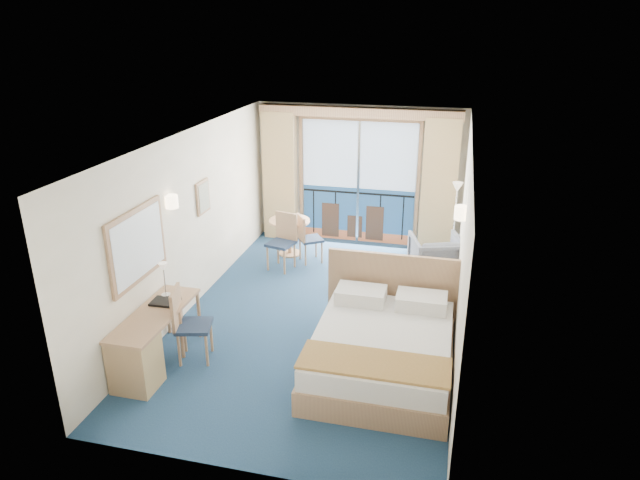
{
  "coord_description": "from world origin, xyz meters",
  "views": [
    {
      "loc": [
        1.82,
        -7.39,
        4.21
      ],
      "look_at": [
        -0.03,
        0.2,
        1.15
      ],
      "focal_mm": 32.0,
      "sensor_mm": 36.0,
      "label": 1
    }
  ],
  "objects_px": {
    "table_chair_a": "(307,236)",
    "armchair": "(436,257)",
    "table_chair_b": "(283,238)",
    "desk_chair": "(187,320)",
    "desk": "(140,353)",
    "round_table": "(290,228)",
    "nightstand": "(440,302)",
    "bed": "(383,347)",
    "floor_lamp": "(456,202)"
  },
  "relations": [
    {
      "from": "desk_chair",
      "to": "table_chair_a",
      "type": "relative_size",
      "value": 1.12
    },
    {
      "from": "desk_chair",
      "to": "bed",
      "type": "bearing_deg",
      "value": -96.58
    },
    {
      "from": "desk",
      "to": "table_chair_b",
      "type": "xyz_separation_m",
      "value": [
        0.67,
        3.74,
        0.16
      ]
    },
    {
      "from": "floor_lamp",
      "to": "bed",
      "type": "bearing_deg",
      "value": -101.29
    },
    {
      "from": "desk",
      "to": "table_chair_a",
      "type": "relative_size",
      "value": 1.73
    },
    {
      "from": "armchair",
      "to": "table_chair_a",
      "type": "relative_size",
      "value": 0.93
    },
    {
      "from": "armchair",
      "to": "desk_chair",
      "type": "height_order",
      "value": "desk_chair"
    },
    {
      "from": "desk",
      "to": "desk_chair",
      "type": "xyz_separation_m",
      "value": [
        0.34,
        0.61,
        0.17
      ]
    },
    {
      "from": "table_chair_a",
      "to": "armchair",
      "type": "bearing_deg",
      "value": -127.49
    },
    {
      "from": "floor_lamp",
      "to": "round_table",
      "type": "height_order",
      "value": "floor_lamp"
    },
    {
      "from": "armchair",
      "to": "round_table",
      "type": "relative_size",
      "value": 1.11
    },
    {
      "from": "table_chair_a",
      "to": "bed",
      "type": "bearing_deg",
      "value": 176.52
    },
    {
      "from": "bed",
      "to": "nightstand",
      "type": "height_order",
      "value": "bed"
    },
    {
      "from": "bed",
      "to": "desk",
      "type": "height_order",
      "value": "bed"
    },
    {
      "from": "table_chair_a",
      "to": "round_table",
      "type": "bearing_deg",
      "value": 21.59
    },
    {
      "from": "bed",
      "to": "armchair",
      "type": "bearing_deg",
      "value": 80.46
    },
    {
      "from": "armchair",
      "to": "desk_chair",
      "type": "xyz_separation_m",
      "value": [
        -3.01,
        -3.31,
        0.19
      ]
    },
    {
      "from": "armchair",
      "to": "bed",
      "type": "bearing_deg",
      "value": 62.79
    },
    {
      "from": "bed",
      "to": "round_table",
      "type": "height_order",
      "value": "bed"
    },
    {
      "from": "desk_chair",
      "to": "table_chair_a",
      "type": "xyz_separation_m",
      "value": [
        0.68,
        3.46,
        -0.06
      ]
    },
    {
      "from": "floor_lamp",
      "to": "nightstand",
      "type": "bearing_deg",
      "value": -92.93
    },
    {
      "from": "desk_chair",
      "to": "table_chair_b",
      "type": "height_order",
      "value": "desk_chair"
    },
    {
      "from": "table_chair_b",
      "to": "desk_chair",
      "type": "bearing_deg",
      "value": -81.61
    },
    {
      "from": "nightstand",
      "to": "desk",
      "type": "height_order",
      "value": "desk"
    },
    {
      "from": "armchair",
      "to": "floor_lamp",
      "type": "height_order",
      "value": "floor_lamp"
    },
    {
      "from": "desk",
      "to": "desk_chair",
      "type": "relative_size",
      "value": 1.54
    },
    {
      "from": "desk_chair",
      "to": "round_table",
      "type": "relative_size",
      "value": 1.33
    },
    {
      "from": "nightstand",
      "to": "table_chair_a",
      "type": "relative_size",
      "value": 0.63
    },
    {
      "from": "desk_chair",
      "to": "armchair",
      "type": "bearing_deg",
      "value": -56.49
    },
    {
      "from": "bed",
      "to": "nightstand",
      "type": "xyz_separation_m",
      "value": [
        0.64,
        1.51,
        -0.05
      ]
    },
    {
      "from": "armchair",
      "to": "desk_chair",
      "type": "relative_size",
      "value": 0.83
    },
    {
      "from": "armchair",
      "to": "table_chair_b",
      "type": "relative_size",
      "value": 0.84
    },
    {
      "from": "floor_lamp",
      "to": "table_chair_b",
      "type": "height_order",
      "value": "floor_lamp"
    },
    {
      "from": "armchair",
      "to": "desk",
      "type": "distance_m",
      "value": 5.15
    },
    {
      "from": "table_chair_a",
      "to": "table_chair_b",
      "type": "bearing_deg",
      "value": 100.26
    },
    {
      "from": "bed",
      "to": "table_chair_b",
      "type": "distance_m",
      "value": 3.55
    },
    {
      "from": "table_chair_a",
      "to": "table_chair_b",
      "type": "relative_size",
      "value": 0.9
    },
    {
      "from": "bed",
      "to": "desk_chair",
      "type": "height_order",
      "value": "bed"
    },
    {
      "from": "round_table",
      "to": "desk",
      "type": "bearing_deg",
      "value": -97.93
    },
    {
      "from": "nightstand",
      "to": "round_table",
      "type": "relative_size",
      "value": 0.75
    },
    {
      "from": "bed",
      "to": "round_table",
      "type": "bearing_deg",
      "value": 123.28
    },
    {
      "from": "floor_lamp",
      "to": "desk",
      "type": "relative_size",
      "value": 0.96
    },
    {
      "from": "nightstand",
      "to": "table_chair_b",
      "type": "relative_size",
      "value": 0.57
    },
    {
      "from": "nightstand",
      "to": "desk_chair",
      "type": "height_order",
      "value": "desk_chair"
    },
    {
      "from": "table_chair_b",
      "to": "nightstand",
      "type": "bearing_deg",
      "value": -10.07
    },
    {
      "from": "armchair",
      "to": "round_table",
      "type": "xyz_separation_m",
      "value": [
        -2.74,
        0.43,
        0.14
      ]
    },
    {
      "from": "bed",
      "to": "table_chair_b",
      "type": "bearing_deg",
      "value": 127.81
    },
    {
      "from": "nightstand",
      "to": "round_table",
      "type": "distance_m",
      "value": 3.45
    },
    {
      "from": "desk",
      "to": "table_chair_a",
      "type": "bearing_deg",
      "value": 76.02
    },
    {
      "from": "floor_lamp",
      "to": "desk",
      "type": "xyz_separation_m",
      "value": [
        -3.6,
        -4.75,
        -0.73
      ]
    }
  ]
}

